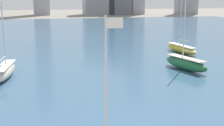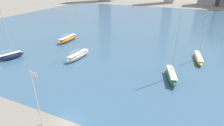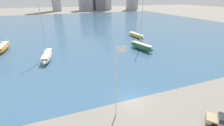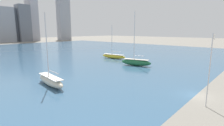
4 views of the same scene
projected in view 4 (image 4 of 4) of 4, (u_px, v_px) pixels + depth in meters
name	position (u px, v px, depth m)	size (l,w,h in m)	color
ground_plane	(196.00, 95.00, 27.92)	(500.00, 500.00, 0.00)	gray
harbor_water	(20.00, 55.00, 73.71)	(180.00, 140.00, 0.00)	#385B7A
flag_pole	(210.00, 68.00, 22.82)	(1.24, 0.14, 9.90)	silver
sailboat_cream	(51.00, 80.00, 32.78)	(3.04, 9.80, 13.42)	beige
sailboat_yellow	(114.00, 56.00, 64.96)	(2.94, 10.28, 12.20)	yellow
sailboat_green	(136.00, 62.00, 51.42)	(4.11, 9.19, 15.66)	#236B3D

